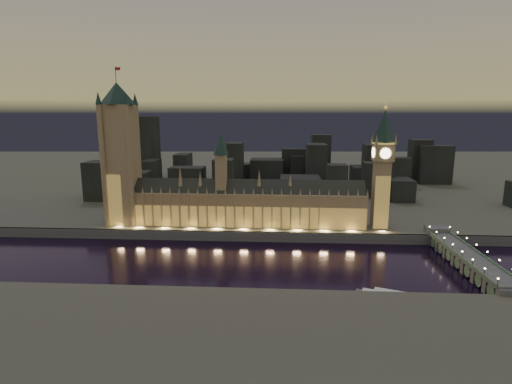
# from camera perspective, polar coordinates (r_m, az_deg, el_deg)

# --- Properties ---
(ground_plane) EXTENTS (2000.00, 2000.00, 0.00)m
(ground_plane) POSITION_cam_1_polar(r_m,az_deg,el_deg) (286.98, -1.67, -9.59)
(ground_plane) COLOR black
(ground_plane) RESTS_ON ground
(north_bank) EXTENTS (2000.00, 960.00, 8.00)m
(north_bank) POSITION_cam_1_polar(r_m,az_deg,el_deg) (793.71, 1.64, 4.07)
(north_bank) COLOR #42403D
(north_bank) RESTS_ON ground
(embankment_wall) EXTENTS (2000.00, 2.50, 8.00)m
(embankment_wall) POSITION_cam_1_polar(r_m,az_deg,el_deg) (324.29, -1.04, -6.37)
(embankment_wall) COLOR #45424A
(embankment_wall) RESTS_ON ground
(palace_of_westminster) EXTENTS (202.00, 22.24, 78.00)m
(palace_of_westminster) POSITION_cam_1_polar(r_m,az_deg,el_deg) (338.86, -1.73, -1.69)
(palace_of_westminster) COLOR #947F57
(palace_of_westminster) RESTS_ON north_bank
(victoria_tower) EXTENTS (31.68, 31.68, 130.82)m
(victoria_tower) POSITION_cam_1_polar(r_m,az_deg,el_deg) (356.69, -18.81, 5.97)
(victoria_tower) COLOR #947F57
(victoria_tower) RESTS_ON north_bank
(elizabeth_tower) EXTENTS (18.00, 18.00, 103.22)m
(elizabeth_tower) POSITION_cam_1_polar(r_m,az_deg,el_deg) (341.64, 17.64, 4.54)
(elizabeth_tower) COLOR #947F57
(elizabeth_tower) RESTS_ON north_bank
(westminster_bridge) EXTENTS (16.49, 113.00, 15.90)m
(westminster_bridge) POSITION_cam_1_polar(r_m,az_deg,el_deg) (307.26, 27.55, -8.30)
(westminster_bridge) COLOR #45424A
(westminster_bridge) RESTS_ON ground
(river_boat) EXTENTS (45.72, 25.31, 4.50)m
(river_boat) POSITION_cam_1_polar(r_m,az_deg,el_deg) (240.95, 19.36, -14.05)
(river_boat) COLOR #45424A
(river_boat) RESTS_ON ground
(city_backdrop) EXTENTS (470.08, 215.63, 89.57)m
(city_backdrop) POSITION_cam_1_polar(r_m,az_deg,el_deg) (519.44, 4.49, 3.24)
(city_backdrop) COLOR black
(city_backdrop) RESTS_ON north_bank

